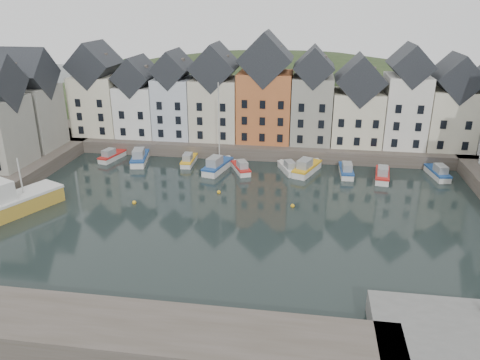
# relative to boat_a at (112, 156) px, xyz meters

# --- Properties ---
(ground) EXTENTS (260.00, 260.00, 0.00)m
(ground) POSITION_rel_boat_a_xyz_m (23.83, -19.14, -0.64)
(ground) COLOR black
(ground) RESTS_ON ground
(far_quay) EXTENTS (90.00, 16.00, 2.00)m
(far_quay) POSITION_rel_boat_a_xyz_m (23.83, 10.86, 0.36)
(far_quay) COLOR #4D453B
(far_quay) RESTS_ON ground
(near_wall) EXTENTS (50.00, 6.00, 2.00)m
(near_wall) POSITION_rel_boat_a_xyz_m (13.83, -41.14, 0.36)
(near_wall) COLOR #4D453B
(near_wall) RESTS_ON ground
(hillside) EXTENTS (153.60, 70.40, 64.00)m
(hillside) POSITION_rel_boat_a_xyz_m (23.85, 36.86, -18.60)
(hillside) COLOR #213319
(hillside) RESTS_ON ground
(far_terrace) EXTENTS (72.37, 8.16, 17.78)m
(far_terrace) POSITION_rel_boat_a_xyz_m (27.05, 8.86, 8.24)
(far_terrace) COLOR #ECE5C6
(far_terrace) RESTS_ON far_quay
(left_terrace) EXTENTS (7.65, 17.00, 15.69)m
(left_terrace) POSITION_rel_boat_a_xyz_m (-12.17, -5.64, 8.24)
(left_terrace) COLOR gray
(left_terrace) RESTS_ON left_quay
(mooring_buoys) EXTENTS (20.50, 5.50, 0.50)m
(mooring_buoys) POSITION_rel_boat_a_xyz_m (19.83, -13.81, -0.49)
(mooring_buoys) COLOR gold
(mooring_buoys) RESTS_ON ground
(boat_a) EXTENTS (2.91, 5.83, 2.14)m
(boat_a) POSITION_rel_boat_a_xyz_m (0.00, 0.00, 0.00)
(boat_a) COLOR silver
(boat_a) RESTS_ON ground
(boat_b) EXTENTS (3.51, 7.27, 2.68)m
(boat_b) POSITION_rel_boat_a_xyz_m (5.00, -0.59, 0.16)
(boat_b) COLOR silver
(boat_b) RESTS_ON ground
(boat_c) EXTENTS (1.88, 5.51, 2.10)m
(boat_c) POSITION_rel_boat_a_xyz_m (12.87, -0.17, -0.01)
(boat_c) COLOR silver
(boat_c) RESTS_ON ground
(boat_d) EXTENTS (3.77, 7.35, 13.45)m
(boat_d) POSITION_rel_boat_a_xyz_m (17.93, -2.69, 0.23)
(boat_d) COLOR silver
(boat_d) RESTS_ON ground
(boat_e) EXTENTS (3.83, 5.71, 2.11)m
(boat_e) POSITION_rel_boat_a_xyz_m (21.57, -2.50, -0.01)
(boat_e) COLOR silver
(boat_e) RESTS_ON ground
(boat_f) EXTENTS (3.58, 5.65, 2.08)m
(boat_f) POSITION_rel_boat_a_xyz_m (28.59, -1.43, -0.02)
(boat_f) COLOR silver
(boat_f) RESTS_ON ground
(boat_g) EXTENTS (4.48, 7.19, 2.64)m
(boat_g) POSITION_rel_boat_a_xyz_m (31.31, -1.59, 0.15)
(boat_g) COLOR silver
(boat_g) RESTS_ON ground
(boat_h) EXTENTS (1.98, 5.92, 2.25)m
(boat_h) POSITION_rel_boat_a_xyz_m (37.15, -1.42, 0.03)
(boat_h) COLOR silver
(boat_h) RESTS_ON ground
(boat_i) EXTENTS (2.68, 6.30, 2.34)m
(boat_i) POSITION_rel_boat_a_xyz_m (42.16, -2.59, 0.06)
(boat_i) COLOR silver
(boat_i) RESTS_ON ground
(boat_j) EXTENTS (2.78, 6.16, 2.28)m
(boat_j) POSITION_rel_boat_a_xyz_m (50.32, -0.40, 0.04)
(boat_j) COLOR silver
(boat_j) RESTS_ON ground
(large_vessel) EXTENTS (8.96, 13.72, 6.99)m
(large_vessel) POSITION_rel_boat_a_xyz_m (-4.07, -22.32, 1.00)
(large_vessel) COLOR gold
(large_vessel) RESTS_ON ground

